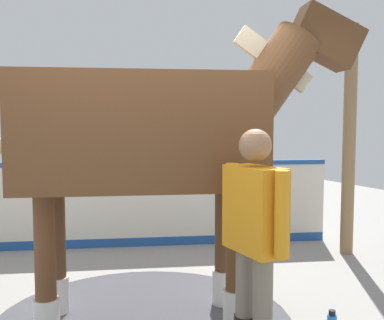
# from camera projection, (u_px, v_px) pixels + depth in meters

# --- Properties ---
(wet_patch) EXTENTS (2.52, 2.52, 0.00)m
(wet_patch) POSITION_uv_depth(u_px,v_px,m) (143.00, 320.00, 3.84)
(wet_patch) COLOR #4C4C54
(wet_patch) RESTS_ON ground
(barrier_wall) EXTENTS (1.55, 5.01, 1.15)m
(barrier_wall) POSITION_uv_depth(u_px,v_px,m) (139.00, 207.00, 6.13)
(barrier_wall) COLOR silver
(barrier_wall) RESTS_ON ground
(roof_post_near) EXTENTS (0.16, 0.16, 2.90)m
(roof_post_near) POSITION_uv_depth(u_px,v_px,m) (349.00, 141.00, 5.71)
(roof_post_near) COLOR olive
(roof_post_near) RESTS_ON ground
(horse) EXTENTS (1.43, 3.23, 2.67)m
(horse) POSITION_uv_depth(u_px,v_px,m) (156.00, 137.00, 3.73)
(horse) COLOR brown
(horse) RESTS_ON ground
(handler) EXTENTS (0.66, 0.25, 1.63)m
(handler) POSITION_uv_depth(u_px,v_px,m) (254.00, 233.00, 3.02)
(handler) COLOR black
(handler) RESTS_ON ground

